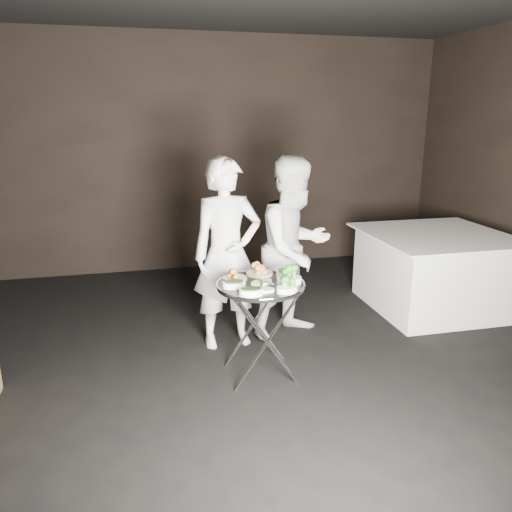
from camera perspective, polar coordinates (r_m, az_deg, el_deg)
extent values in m
cube|color=black|center=(3.84, 5.35, -16.33)|extent=(6.00, 7.00, 0.05)
cube|color=black|center=(6.69, -4.30, 11.43)|extent=(6.00, 0.05, 3.00)
cylinder|color=silver|center=(3.79, 1.26, -9.86)|extent=(0.51, 0.02, 0.76)
cylinder|color=silver|center=(3.79, 1.26, -9.86)|extent=(0.51, 0.02, 0.76)
cylinder|color=silver|center=(4.14, -0.16, -7.55)|extent=(0.51, 0.02, 0.76)
cylinder|color=silver|center=(4.14, -0.16, -7.55)|extent=(0.51, 0.02, 0.76)
cylinder|color=silver|center=(3.79, -2.67, -4.14)|extent=(0.02, 0.44, 0.02)
cylinder|color=silver|center=(3.89, 3.65, -3.61)|extent=(0.02, 0.44, 0.02)
cylinder|color=black|center=(3.82, 0.53, -3.40)|extent=(0.67, 0.67, 0.03)
torus|color=silver|center=(3.82, 0.53, -3.20)|extent=(0.69, 0.69, 0.01)
cylinder|color=beige|center=(3.91, -2.42, -2.59)|extent=(0.19, 0.19, 0.02)
cylinder|color=beige|center=(4.03, 0.39, -2.02)|extent=(0.21, 0.21, 0.02)
cylinder|color=white|center=(3.98, 3.26, -2.05)|extent=(0.13, 0.13, 0.05)
cylinder|color=silver|center=(3.91, -2.60, -2.01)|extent=(0.07, 0.17, 0.01)
cylinder|color=silver|center=(4.01, 0.49, -1.56)|extent=(0.11, 0.15, 0.01)
cylinder|color=silver|center=(3.98, 3.29, -1.71)|extent=(0.01, 0.18, 0.01)
cylinder|color=silver|center=(3.71, -2.57, -3.03)|extent=(0.12, 0.14, 0.01)
cylinder|color=silver|center=(3.81, 3.93, -2.52)|extent=(0.14, 0.11, 0.01)
cylinder|color=silver|center=(3.81, 0.50, -2.49)|extent=(0.02, 0.18, 0.01)
imported|color=silver|center=(4.36, -3.31, 0.21)|extent=(0.65, 0.46, 1.68)
imported|color=silver|center=(4.57, 4.46, 0.89)|extent=(1.00, 0.91, 1.68)
cube|color=white|center=(5.65, 19.65, -1.71)|extent=(1.27, 1.27, 0.79)
cube|color=white|center=(5.55, 20.04, 2.31)|extent=(1.43, 1.43, 0.02)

